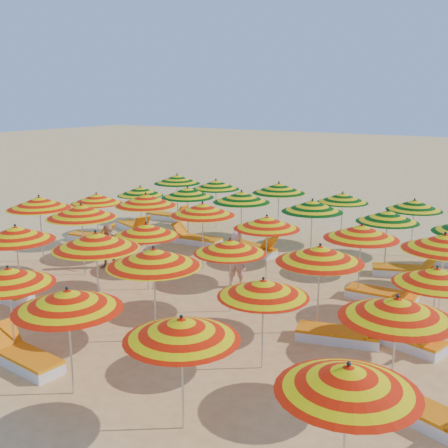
{
  "coord_description": "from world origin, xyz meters",
  "views": [
    {
      "loc": [
        8.04,
        -11.88,
        5.01
      ],
      "look_at": [
        0.0,
        0.5,
        1.6
      ],
      "focal_mm": 45.0,
      "sensor_mm": 36.0,
      "label": 1
    }
  ],
  "objects_px": {
    "lounger_2": "(2,292)",
    "lounger_9": "(196,240)",
    "umbrella_14": "(146,230)",
    "umbrella_17": "(437,276)",
    "umbrella_20": "(203,209)",
    "lounger_10": "(254,249)",
    "umbrella_5": "(348,379)",
    "umbrella_26": "(241,197)",
    "umbrella_33": "(343,198)",
    "lounger_6": "(93,237)",
    "umbrella_3": "(68,300)",
    "lounger_13": "(169,216)",
    "umbrella_2": "(8,276)",
    "umbrella_13": "(81,211)",
    "umbrella_16": "(320,254)",
    "umbrella_22": "(361,232)",
    "umbrella_18": "(96,199)",
    "lounger_11": "(405,270)",
    "umbrella_21": "(267,223)",
    "umbrella_34": "(414,205)",
    "umbrella_32": "(279,188)",
    "umbrella_15": "(230,246)",
    "lounger_3": "(425,414)",
    "umbrella_12": "(39,203)",
    "umbrella_7": "(16,233)",
    "beachgoer_b": "(110,247)",
    "umbrella_10": "(263,288)",
    "umbrella_28": "(388,216)",
    "lounger_7": "(383,295)",
    "lounger_5": "(405,339)",
    "umbrella_9": "(154,257)",
    "beachgoer_a": "(236,259)",
    "umbrella_24": "(140,191)",
    "lounger_1": "(24,358)",
    "umbrella_8": "(96,241)",
    "umbrella_27": "(312,206)",
    "umbrella_19": "(146,200)",
    "lounger_8": "(134,226)",
    "umbrella_25": "(188,192)",
    "lounger_4": "(340,334)",
    "umbrella_30": "(177,179)"
  },
  "relations": [
    {
      "from": "lounger_2",
      "to": "lounger_9",
      "type": "distance_m",
      "value": 7.04
    },
    {
      "from": "umbrella_14",
      "to": "umbrella_17",
      "type": "bearing_deg",
      "value": 2.3
    },
    {
      "from": "umbrella_20",
      "to": "lounger_10",
      "type": "relative_size",
      "value": 1.11
    },
    {
      "from": "umbrella_5",
      "to": "umbrella_26",
      "type": "relative_size",
      "value": 1.0
    },
    {
      "from": "umbrella_26",
      "to": "umbrella_14",
      "type": "bearing_deg",
      "value": -90.19
    },
    {
      "from": "umbrella_33",
      "to": "lounger_6",
      "type": "xyz_separation_m",
      "value": [
        -7.4,
        -4.37,
        -1.47
      ]
    },
    {
      "from": "umbrella_3",
      "to": "lounger_13",
      "type": "relative_size",
      "value": 1.1
    },
    {
      "from": "umbrella_2",
      "to": "umbrella_13",
      "type": "xyz_separation_m",
      "value": [
        -2.67,
        4.36,
        0.21
      ]
    },
    {
      "from": "umbrella_16",
      "to": "umbrella_22",
      "type": "xyz_separation_m",
      "value": [
        0.02,
        2.47,
        -0.03
      ]
    },
    {
      "from": "umbrella_18",
      "to": "lounger_11",
      "type": "xyz_separation_m",
      "value": [
        9.72,
        2.34,
        -1.46
      ]
    },
    {
      "from": "umbrella_21",
      "to": "umbrella_34",
      "type": "distance_m",
      "value": 5.5
    },
    {
      "from": "umbrella_32",
      "to": "lounger_10",
      "type": "height_order",
      "value": "umbrella_32"
    },
    {
      "from": "umbrella_15",
      "to": "lounger_3",
      "type": "relative_size",
      "value": 1.19
    },
    {
      "from": "umbrella_14",
      "to": "lounger_9",
      "type": "height_order",
      "value": "umbrella_14"
    },
    {
      "from": "umbrella_12",
      "to": "umbrella_14",
      "type": "xyz_separation_m",
      "value": [
        4.43,
        -0.24,
        -0.21
      ]
    },
    {
      "from": "umbrella_2",
      "to": "umbrella_32",
      "type": "bearing_deg",
      "value": 90.18
    },
    {
      "from": "umbrella_7",
      "to": "umbrella_13",
      "type": "xyz_separation_m",
      "value": [
        -0.3,
        2.39,
        0.1
      ]
    },
    {
      "from": "umbrella_16",
      "to": "beachgoer_b",
      "type": "bearing_deg",
      "value": 172.74
    },
    {
      "from": "umbrella_18",
      "to": "umbrella_26",
      "type": "xyz_separation_m",
      "value": [
        4.38,
        2.17,
        0.16
      ]
    },
    {
      "from": "umbrella_10",
      "to": "umbrella_22",
      "type": "relative_size",
      "value": 0.86
    },
    {
      "from": "umbrella_20",
      "to": "umbrella_28",
      "type": "height_order",
      "value": "umbrella_20"
    },
    {
      "from": "umbrella_21",
      "to": "lounger_7",
      "type": "relative_size",
      "value": 1.1
    },
    {
      "from": "umbrella_22",
      "to": "lounger_5",
      "type": "bearing_deg",
      "value": -50.53
    },
    {
      "from": "umbrella_13",
      "to": "lounger_9",
      "type": "distance_m",
      "value": 4.82
    },
    {
      "from": "umbrella_15",
      "to": "umbrella_18",
      "type": "bearing_deg",
      "value": 159.32
    },
    {
      "from": "umbrella_9",
      "to": "umbrella_26",
      "type": "height_order",
      "value": "umbrella_9"
    },
    {
      "from": "umbrella_12",
      "to": "umbrella_34",
      "type": "height_order",
      "value": "umbrella_12"
    },
    {
      "from": "umbrella_13",
      "to": "lounger_9",
      "type": "height_order",
      "value": "umbrella_13"
    },
    {
      "from": "umbrella_10",
      "to": "umbrella_16",
      "type": "xyz_separation_m",
      "value": [
        0.2,
        2.08,
        0.17
      ]
    },
    {
      "from": "umbrella_18",
      "to": "beachgoer_a",
      "type": "relative_size",
      "value": 1.23
    },
    {
      "from": "umbrella_24",
      "to": "lounger_7",
      "type": "xyz_separation_m",
      "value": [
        9.72,
        -2.08,
        -1.43
      ]
    },
    {
      "from": "lounger_1",
      "to": "lounger_10",
      "type": "height_order",
      "value": "same"
    },
    {
      "from": "lounger_2",
      "to": "umbrella_17",
      "type": "bearing_deg",
      "value": -164.51
    },
    {
      "from": "umbrella_14",
      "to": "lounger_6",
      "type": "distance_m",
      "value": 5.77
    },
    {
      "from": "umbrella_3",
      "to": "lounger_1",
      "type": "distance_m",
      "value": 2.21
    },
    {
      "from": "umbrella_7",
      "to": "lounger_3",
      "type": "distance_m",
      "value": 9.86
    },
    {
      "from": "umbrella_8",
      "to": "lounger_9",
      "type": "distance_m",
      "value": 7.02
    },
    {
      "from": "umbrella_27",
      "to": "umbrella_34",
      "type": "relative_size",
      "value": 1.06
    },
    {
      "from": "umbrella_21",
      "to": "lounger_3",
      "type": "bearing_deg",
      "value": -40.54
    },
    {
      "from": "umbrella_3",
      "to": "lounger_9",
      "type": "height_order",
      "value": "umbrella_3"
    },
    {
      "from": "umbrella_16",
      "to": "umbrella_10",
      "type": "bearing_deg",
      "value": -95.47
    },
    {
      "from": "lounger_6",
      "to": "beachgoer_b",
      "type": "bearing_deg",
      "value": -40.09
    },
    {
      "from": "umbrella_19",
      "to": "umbrella_27",
      "type": "height_order",
      "value": "umbrella_19"
    },
    {
      "from": "umbrella_3",
      "to": "lounger_8",
      "type": "relative_size",
      "value": 1.06
    },
    {
      "from": "lounger_10",
      "to": "beachgoer_a",
      "type": "relative_size",
      "value": 1.21
    },
    {
      "from": "umbrella_8",
      "to": "umbrella_25",
      "type": "height_order",
      "value": "umbrella_8"
    },
    {
      "from": "umbrella_20",
      "to": "lounger_2",
      "type": "relative_size",
      "value": 1.17
    },
    {
      "from": "lounger_4",
      "to": "umbrella_21",
      "type": "bearing_deg",
      "value": 125.86
    },
    {
      "from": "umbrella_3",
      "to": "umbrella_32",
      "type": "bearing_deg",
      "value": 100.33
    },
    {
      "from": "umbrella_21",
      "to": "umbrella_30",
      "type": "xyz_separation_m",
      "value": [
        -6.63,
        4.67,
        0.06
      ]
    }
  ]
}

